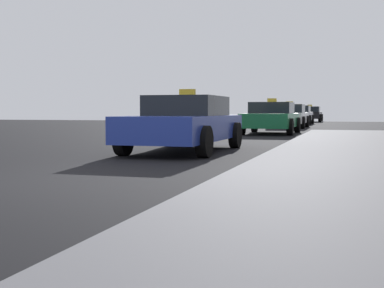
% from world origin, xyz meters
% --- Properties ---
extents(ground_plane, '(80.00, 80.00, 0.00)m').
position_xyz_m(ground_plane, '(0.00, 0.00, 0.00)').
color(ground_plane, black).
extents(car_blue, '(1.96, 4.54, 1.43)m').
position_xyz_m(car_blue, '(-0.11, 5.44, 0.65)').
color(car_blue, '#233899').
rests_on(car_blue, ground_plane).
extents(car_green, '(2.06, 4.36, 1.43)m').
position_xyz_m(car_green, '(0.44, 15.27, 0.65)').
color(car_green, '#196638').
rests_on(car_green, ground_plane).
extents(car_white, '(1.93, 4.42, 1.43)m').
position_xyz_m(car_white, '(0.32, 22.72, 0.65)').
color(car_white, white).
rests_on(car_white, ground_plane).
extents(car_silver, '(2.01, 4.28, 1.27)m').
position_xyz_m(car_silver, '(0.02, 30.54, 0.65)').
color(car_silver, '#B7B7BF').
rests_on(car_silver, ground_plane).
extents(car_black, '(2.06, 4.34, 1.43)m').
position_xyz_m(car_black, '(0.18, 39.18, 0.65)').
color(car_black, black).
rests_on(car_black, ground_plane).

